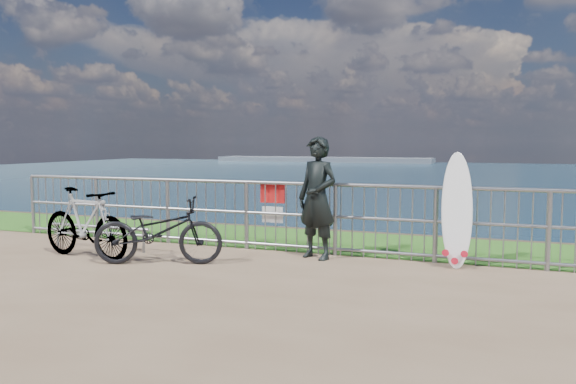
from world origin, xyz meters
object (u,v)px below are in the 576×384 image
at_px(surfer, 317,198).
at_px(bicycle_near, 158,231).
at_px(surfboard, 457,214).
at_px(bicycle_far, 85,223).

relative_size(surfer, bicycle_near, 0.99).
height_order(surfboard, bicycle_far, surfboard).
distance_m(bicycle_near, bicycle_far, 1.25).
bearing_deg(surfboard, bicycle_far, -165.62).
relative_size(bicycle_near, bicycle_far, 1.03).
xyz_separation_m(surfboard, bicycle_far, (-5.27, -1.35, -0.21)).
height_order(bicycle_near, bicycle_far, bicycle_far).
distance_m(surfer, bicycle_near, 2.37).
bearing_deg(bicycle_near, surfboard, -92.84).
xyz_separation_m(surfer, bicycle_near, (-2.02, -1.17, -0.43)).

